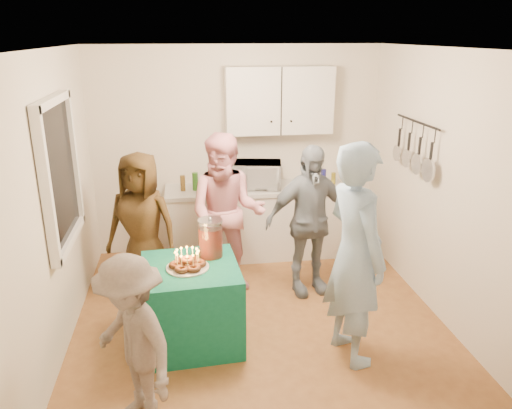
{
  "coord_description": "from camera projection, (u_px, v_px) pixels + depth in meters",
  "views": [
    {
      "loc": [
        -0.66,
        -4.16,
        2.72
      ],
      "look_at": [
        0.0,
        0.35,
        1.15
      ],
      "focal_mm": 35.0,
      "sensor_mm": 36.0,
      "label": 1
    }
  ],
  "objects": [
    {
      "name": "floor",
      "position": [
        261.0,
        327.0,
        4.87
      ],
      "size": [
        4.0,
        4.0,
        0.0
      ],
      "primitive_type": "plane",
      "color": "brown",
      "rests_on": "ground"
    },
    {
      "name": "ceiling",
      "position": [
        262.0,
        49.0,
        4.02
      ],
      "size": [
        4.0,
        4.0,
        0.0
      ],
      "primitive_type": "plane",
      "color": "white",
      "rests_on": "floor"
    },
    {
      "name": "back_wall",
      "position": [
        237.0,
        151.0,
        6.31
      ],
      "size": [
        3.6,
        3.6,
        0.0
      ],
      "primitive_type": "plane",
      "color": "silver",
      "rests_on": "floor"
    },
    {
      "name": "left_wall",
      "position": [
        51.0,
        211.0,
        4.2
      ],
      "size": [
        4.0,
        4.0,
        0.0
      ],
      "primitive_type": "plane",
      "color": "silver",
      "rests_on": "floor"
    },
    {
      "name": "right_wall",
      "position": [
        450.0,
        192.0,
        4.69
      ],
      "size": [
        4.0,
        4.0,
        0.0
      ],
      "primitive_type": "plane",
      "color": "silver",
      "rests_on": "floor"
    },
    {
      "name": "window_night",
      "position": [
        59.0,
        173.0,
        4.4
      ],
      "size": [
        0.04,
        1.0,
        1.2
      ],
      "primitive_type": "cube",
      "color": "black",
      "rests_on": "left_wall"
    },
    {
      "name": "counter",
      "position": [
        256.0,
        223.0,
        6.35
      ],
      "size": [
        2.2,
        0.58,
        0.86
      ],
      "primitive_type": "cube",
      "color": "white",
      "rests_on": "floor"
    },
    {
      "name": "countertop",
      "position": [
        256.0,
        189.0,
        6.2
      ],
      "size": [
        2.24,
        0.62,
        0.05
      ],
      "primitive_type": "cube",
      "color": "beige",
      "rests_on": "counter"
    },
    {
      "name": "upper_cabinet",
      "position": [
        279.0,
        100.0,
        6.03
      ],
      "size": [
        1.3,
        0.3,
        0.8
      ],
      "primitive_type": "cube",
      "color": "white",
      "rests_on": "back_wall"
    },
    {
      "name": "pot_rack",
      "position": [
        413.0,
        146.0,
        5.24
      ],
      "size": [
        0.12,
        1.0,
        0.6
      ],
      "primitive_type": "cube",
      "color": "black",
      "rests_on": "right_wall"
    },
    {
      "name": "microwave",
      "position": [
        258.0,
        175.0,
        6.14
      ],
      "size": [
        0.63,
        0.48,
        0.32
      ],
      "primitive_type": "imported",
      "rotation": [
        0.0,
        0.0,
        -0.17
      ],
      "color": "white",
      "rests_on": "countertop"
    },
    {
      "name": "party_table",
      "position": [
        192.0,
        304.0,
        4.55
      ],
      "size": [
        0.9,
        0.9,
        0.76
      ],
      "primitive_type": "cube",
      "rotation": [
        0.0,
        0.0,
        0.06
      ],
      "color": "#0E6247",
      "rests_on": "floor"
    },
    {
      "name": "donut_cake",
      "position": [
        187.0,
        259.0,
        4.36
      ],
      "size": [
        0.38,
        0.38,
        0.18
      ],
      "primitive_type": null,
      "color": "#381C0C",
      "rests_on": "party_table"
    },
    {
      "name": "punch_jar",
      "position": [
        211.0,
        239.0,
        4.57
      ],
      "size": [
        0.22,
        0.22,
        0.34
      ],
      "primitive_type": "cylinder",
      "color": "#B0220E",
      "rests_on": "party_table"
    },
    {
      "name": "man_birthday",
      "position": [
        355.0,
        255.0,
        4.16
      ],
      "size": [
        0.62,
        0.8,
        1.93
      ],
      "primitive_type": "imported",
      "rotation": [
        0.0,
        0.0,
        1.81
      ],
      "color": "#92B3D4",
      "rests_on": "floor"
    },
    {
      "name": "woman_back_left",
      "position": [
        142.0,
        226.0,
        5.26
      ],
      "size": [
        0.9,
        0.74,
        1.59
      ],
      "primitive_type": "imported",
      "rotation": [
        0.0,
        0.0,
        -0.34
      ],
      "color": "brown",
      "rests_on": "floor"
    },
    {
      "name": "woman_back_center",
      "position": [
        227.0,
        214.0,
        5.36
      ],
      "size": [
        0.98,
        0.84,
        1.75
      ],
      "primitive_type": "imported",
      "rotation": [
        0.0,
        0.0,
        -0.23
      ],
      "color": "pink",
      "rests_on": "floor"
    },
    {
      "name": "woman_back_right",
      "position": [
        308.0,
        221.0,
        5.31
      ],
      "size": [
        1.02,
        0.56,
        1.65
      ],
      "primitive_type": "imported",
      "rotation": [
        0.0,
        0.0,
        0.17
      ],
      "color": "black",
      "rests_on": "floor"
    },
    {
      "name": "child_near_left",
      "position": [
        132.0,
        341.0,
        3.52
      ],
      "size": [
        0.9,
        0.97,
        1.31
      ],
      "primitive_type": "imported",
      "rotation": [
        0.0,
        0.0,
        -0.94
      ],
      "color": "#61554E",
      "rests_on": "floor"
    }
  ]
}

